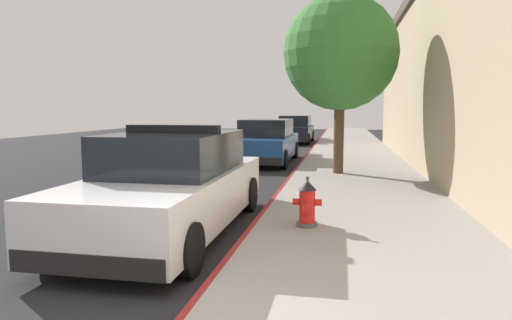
{
  "coord_description": "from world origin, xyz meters",
  "views": [
    {
      "loc": [
        1.28,
        -3.27,
        1.92
      ],
      "look_at": [
        -0.25,
        4.63,
        1.0
      ],
      "focal_mm": 31.14,
      "sensor_mm": 36.0,
      "label": 1
    }
  ],
  "objects": [
    {
      "name": "ground_plane",
      "position": [
        -4.28,
        10.0,
        -0.1
      ],
      "size": [
        32.75,
        60.0,
        0.2
      ],
      "primitive_type": "cube",
      "color": "#232326"
    },
    {
      "name": "sidewalk_pavement",
      "position": [
        1.72,
        10.0,
        0.08
      ],
      "size": [
        3.43,
        60.0,
        0.15
      ],
      "primitive_type": "cube",
      "color": "gray",
      "rests_on": "ground"
    },
    {
      "name": "curb_painted_edge",
      "position": [
        -0.04,
        10.0,
        0.08
      ],
      "size": [
        0.08,
        60.0,
        0.15
      ],
      "primitive_type": "cube",
      "color": "maroon",
      "rests_on": "ground"
    },
    {
      "name": "police_cruiser",
      "position": [
        -1.29,
        3.17,
        0.74
      ],
      "size": [
        1.94,
        4.84,
        1.68
      ],
      "color": "white",
      "rests_on": "ground"
    },
    {
      "name": "parked_car_silver_ahead",
      "position": [
        -1.4,
        12.54,
        0.74
      ],
      "size": [
        1.94,
        4.84,
        1.56
      ],
      "color": "navy",
      "rests_on": "ground"
    },
    {
      "name": "parked_car_dark_far",
      "position": [
        -1.37,
        22.4,
        0.74
      ],
      "size": [
        1.94,
        4.84,
        1.56
      ],
      "color": "black",
      "rests_on": "ground"
    },
    {
      "name": "fire_hydrant",
      "position": [
        0.79,
        3.36,
        0.5
      ],
      "size": [
        0.44,
        0.4,
        0.76
      ],
      "color": "#4C4C51",
      "rests_on": "sidewalk_pavement"
    },
    {
      "name": "street_tree",
      "position": [
        1.2,
        9.23,
        3.43
      ],
      "size": [
        3.12,
        3.12,
        4.85
      ],
      "color": "brown",
      "rests_on": "sidewalk_pavement"
    }
  ]
}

